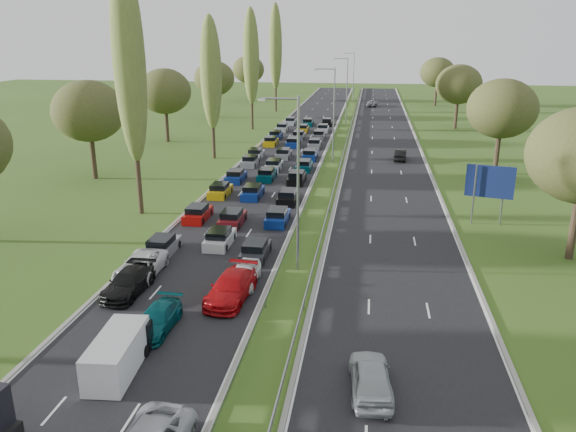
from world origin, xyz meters
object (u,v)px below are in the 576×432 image
at_px(near_car_2, 141,266).
at_px(direction_sign, 490,184).
at_px(white_van_rear, 119,352).
at_px(near_car_3, 128,282).

bearing_deg(near_car_2, direction_sign, 29.41).
bearing_deg(white_van_rear, near_car_2, 102.93).
distance_m(near_car_3, direction_sign, 30.75).
height_order(white_van_rear, direction_sign, direction_sign).
height_order(near_car_2, near_car_3, near_car_2).
distance_m(near_car_3, white_van_rear, 8.80).
relative_size(near_car_3, direction_sign, 0.96).
distance_m(near_car_2, white_van_rear, 11.41).
distance_m(white_van_rear, direction_sign, 34.00).
relative_size(near_car_2, near_car_3, 1.07).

